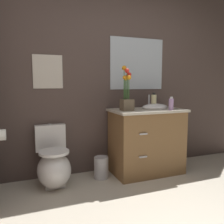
# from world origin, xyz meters

# --- Properties ---
(wall_back) EXTENTS (4.24, 0.05, 2.50)m
(wall_back) POSITION_xyz_m (0.20, 1.81, 1.25)
(wall_back) COLOR #4C3D38
(wall_back) RESTS_ON ground_plane
(toilet) EXTENTS (0.38, 0.59, 0.69)m
(toilet) POSITION_xyz_m (-0.76, 1.51, 0.24)
(toilet) COLOR white
(toilet) RESTS_ON ground_plane
(vanity_cabinet) EXTENTS (0.94, 0.56, 1.03)m
(vanity_cabinet) POSITION_xyz_m (0.45, 1.48, 0.44)
(vanity_cabinet) COLOR brown
(vanity_cabinet) RESTS_ON ground_plane
(flower_vase) EXTENTS (0.14, 0.14, 0.55)m
(flower_vase) POSITION_xyz_m (0.13, 1.44, 1.04)
(flower_vase) COLOR brown
(flower_vase) RESTS_ON vanity_cabinet
(soap_bottle) EXTENTS (0.07, 0.07, 0.21)m
(soap_bottle) POSITION_xyz_m (0.56, 1.50, 0.95)
(soap_bottle) COLOR beige
(soap_bottle) RESTS_ON vanity_cabinet
(lotion_bottle) EXTENTS (0.06, 0.06, 0.17)m
(lotion_bottle) POSITION_xyz_m (0.69, 1.30, 0.92)
(lotion_bottle) COLOR #B28CBF
(lotion_bottle) RESTS_ON vanity_cabinet
(trash_bin) EXTENTS (0.18, 0.18, 0.27)m
(trash_bin) POSITION_xyz_m (-0.18, 1.51, 0.14)
(trash_bin) COLOR #B7B7BC
(trash_bin) RESTS_ON ground_plane
(wall_poster) EXTENTS (0.35, 0.01, 0.40)m
(wall_poster) POSITION_xyz_m (-0.76, 1.78, 1.32)
(wall_poster) COLOR beige
(wall_mirror) EXTENTS (0.80, 0.01, 0.70)m
(wall_mirror) POSITION_xyz_m (0.45, 1.78, 1.45)
(wall_mirror) COLOR #B2BCC6
(toilet_paper_roll) EXTENTS (0.11, 0.11, 0.11)m
(toilet_paper_roll) POSITION_xyz_m (-1.29, 1.31, 0.68)
(toilet_paper_roll) COLOR white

